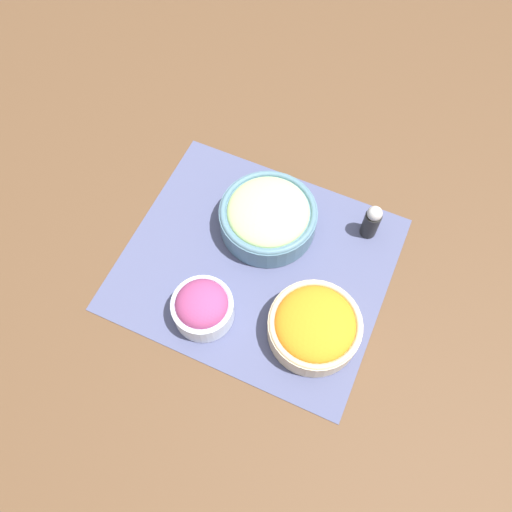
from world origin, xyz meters
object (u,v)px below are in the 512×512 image
pepper_shaker (372,221)px  onion_bowl (203,307)px  carrot_bowl (315,326)px  cucumber_bowl (268,216)px

pepper_shaker → onion_bowl: bearing=-127.2°
onion_bowl → pepper_shaker: bearing=52.8°
onion_bowl → carrot_bowl: (0.20, 0.05, -0.00)m
cucumber_bowl → pepper_shaker: bearing=20.2°
pepper_shaker → cucumber_bowl: bearing=-159.8°
onion_bowl → cucumber_bowl: bearing=81.8°
onion_bowl → carrot_bowl: bearing=14.1°
cucumber_bowl → onion_bowl: same height
carrot_bowl → pepper_shaker: bearing=84.2°
onion_bowl → carrot_bowl: 0.21m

